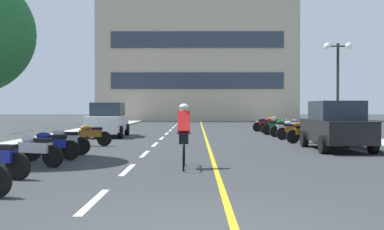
{
  "coord_description": "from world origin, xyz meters",
  "views": [
    {
      "loc": [
        -0.26,
        -5.94,
        1.61
      ],
      "look_at": [
        -0.48,
        21.01,
        1.13
      ],
      "focal_mm": 44.01,
      "sensor_mm": 36.0,
      "label": 1
    }
  ],
  "objects": [
    {
      "name": "lane_dash_8",
      "position": [
        -2.0,
        34.0,
        0.0
      ],
      "size": [
        0.14,
        2.2,
        0.01
      ],
      "primitive_type": "cube",
      "color": "silver",
      "rests_on": "ground"
    },
    {
      "name": "lane_dash_0",
      "position": [
        -2.0,
        2.0,
        0.0
      ],
      "size": [
        0.14,
        2.2,
        0.01
      ],
      "primitive_type": "cube",
      "color": "silver",
      "rests_on": "ground"
    },
    {
      "name": "lane_dash_11",
      "position": [
        -2.0,
        46.0,
        0.0
      ],
      "size": [
        0.14,
        2.2,
        0.01
      ],
      "primitive_type": "cube",
      "color": "silver",
      "rests_on": "ground"
    },
    {
      "name": "lane_dash_9",
      "position": [
        -2.0,
        38.0,
        0.0
      ],
      "size": [
        0.14,
        2.2,
        0.01
      ],
      "primitive_type": "cube",
      "color": "silver",
      "rests_on": "ground"
    },
    {
      "name": "lane_dash_7",
      "position": [
        -2.0,
        30.0,
        0.0
      ],
      "size": [
        0.14,
        2.2,
        0.01
      ],
      "primitive_type": "cube",
      "color": "silver",
      "rests_on": "ground"
    },
    {
      "name": "motorcycle_9",
      "position": [
        4.36,
        20.76,
        0.47
      ],
      "size": [
        1.7,
        0.6,
        0.92
      ],
      "color": "black",
      "rests_on": "ground"
    },
    {
      "name": "cyclist_rider",
      "position": [
        -0.58,
        6.36,
        0.89
      ],
      "size": [
        0.42,
        1.77,
        1.71
      ],
      "color": "black",
      "rests_on": "ground"
    },
    {
      "name": "office_building",
      "position": [
        -0.12,
        49.21,
        7.38
      ],
      "size": [
        22.24,
        8.54,
        14.76
      ],
      "color": "#BCAD93",
      "rests_on": "ground"
    },
    {
      "name": "lane_dash_4",
      "position": [
        -2.0,
        18.0,
        0.0
      ],
      "size": [
        0.14,
        2.2,
        0.01
      ],
      "primitive_type": "cube",
      "color": "silver",
      "rests_on": "ground"
    },
    {
      "name": "motorcycle_12",
      "position": [
        4.66,
        26.53,
        0.47
      ],
      "size": [
        1.67,
        0.7,
        0.92
      ],
      "color": "black",
      "rests_on": "ground"
    },
    {
      "name": "ground_plane",
      "position": [
        0.0,
        21.0,
        0.0
      ],
      "size": [
        140.0,
        140.0,
        0.0
      ],
      "primitive_type": "plane",
      "color": "#2D3033"
    },
    {
      "name": "motorcycle_4",
      "position": [
        -4.63,
        9.63,
        0.47
      ],
      "size": [
        1.7,
        0.6,
        0.92
      ],
      "color": "black",
      "rests_on": "ground"
    },
    {
      "name": "lane_dash_6",
      "position": [
        -2.0,
        26.0,
        0.0
      ],
      "size": [
        0.14,
        2.2,
        0.01
      ],
      "primitive_type": "cube",
      "color": "silver",
      "rests_on": "ground"
    },
    {
      "name": "lane_dash_1",
      "position": [
        -2.0,
        6.0,
        0.0
      ],
      "size": [
        0.14,
        2.2,
        0.01
      ],
      "primitive_type": "cube",
      "color": "silver",
      "rests_on": "ground"
    },
    {
      "name": "motorcycle_2",
      "position": [
        -4.57,
        6.57,
        0.47
      ],
      "size": [
        1.65,
        0.77,
        0.92
      ],
      "color": "black",
      "rests_on": "ground"
    },
    {
      "name": "lane_dash_3",
      "position": [
        -2.0,
        14.0,
        0.0
      ],
      "size": [
        0.14,
        2.2,
        0.01
      ],
      "primitive_type": "cube",
      "color": "silver",
      "rests_on": "ground"
    },
    {
      "name": "parked_car_mid",
      "position": [
        -4.97,
        19.18,
        0.92
      ],
      "size": [
        2.02,
        4.25,
        1.82
      ],
      "color": "black",
      "rests_on": "ground"
    },
    {
      "name": "motorcycle_3",
      "position": [
        -4.6,
        8.01,
        0.47
      ],
      "size": [
        1.69,
        0.63,
        0.92
      ],
      "color": "black",
      "rests_on": "ground"
    },
    {
      "name": "lane_dash_5",
      "position": [
        -2.0,
        22.0,
        0.0
      ],
      "size": [
        0.14,
        2.2,
        0.01
      ],
      "primitive_type": "cube",
      "color": "silver",
      "rests_on": "ground"
    },
    {
      "name": "street_lamp_mid",
      "position": [
        7.13,
        18.59,
        3.67
      ],
      "size": [
        1.46,
        0.36,
        4.81
      ],
      "color": "black",
      "rests_on": "curb_right"
    },
    {
      "name": "centre_line_yellow",
      "position": [
        0.25,
        24.0,
        0.0
      ],
      "size": [
        0.12,
        66.0,
        0.01
      ],
      "primitive_type": "cube",
      "color": "gold",
      "rests_on": "ground"
    },
    {
      "name": "lane_dash_10",
      "position": [
        -2.0,
        42.0,
        0.0
      ],
      "size": [
        0.14,
        2.2,
        0.01
      ],
      "primitive_type": "cube",
      "color": "silver",
      "rests_on": "ground"
    },
    {
      "name": "motorcycle_8",
      "position": [
        4.47,
        19.04,
        0.47
      ],
      "size": [
        1.68,
        0.67,
        0.92
      ],
      "color": "black",
      "rests_on": "ground"
    },
    {
      "name": "motorcycle_6",
      "position": [
        4.54,
        14.69,
        0.47
      ],
      "size": [
        1.7,
        0.6,
        0.92
      ],
      "color": "black",
      "rests_on": "ground"
    },
    {
      "name": "motorcycle_10",
      "position": [
        4.45,
        22.74,
        0.47
      ],
      "size": [
        1.65,
        0.75,
        0.92
      ],
      "color": "black",
      "rests_on": "ground"
    },
    {
      "name": "curb_right",
      "position": [
        7.2,
        24.0,
        0.06
      ],
      "size": [
        2.4,
        72.0,
        0.12
      ],
      "primitive_type": "cube",
      "color": "#A8A8A3",
      "rests_on": "ground"
    },
    {
      "name": "motorcycle_5",
      "position": [
        -4.56,
        13.12,
        0.47
      ],
      "size": [
        1.7,
        0.6,
        0.92
      ],
      "color": "black",
      "rests_on": "ground"
    },
    {
      "name": "motorcycle_11",
      "position": [
        4.24,
        24.48,
        0.47
      ],
      "size": [
        1.68,
        0.67,
        0.92
      ],
      "color": "black",
      "rests_on": "ground"
    },
    {
      "name": "lane_dash_2",
      "position": [
        -2.0,
        10.0,
        0.0
      ],
      "size": [
        0.14,
        2.2,
        0.01
      ],
      "primitive_type": "cube",
      "color": "silver",
      "rests_on": "ground"
    },
    {
      "name": "motorcycle_7",
      "position": [
        4.49,
        16.88,
        0.47
      ],
      "size": [
        1.7,
        0.6,
        0.92
      ],
      "color": "black",
      "rests_on": "ground"
    },
    {
      "name": "curb_left",
      "position": [
        -7.2,
        24.0,
        0.06
      ],
      "size": [
        2.4,
        72.0,
        0.12
      ],
      "primitive_type": "cube",
      "color": "#A8A8A3",
      "rests_on": "ground"
    },
    {
      "name": "parked_car_near",
      "position": [
        4.94,
        11.5,
        0.92
      ],
      "size": [
        1.92,
        4.2,
        1.82
      ],
      "color": "black",
      "rests_on": "ground"
    }
  ]
}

